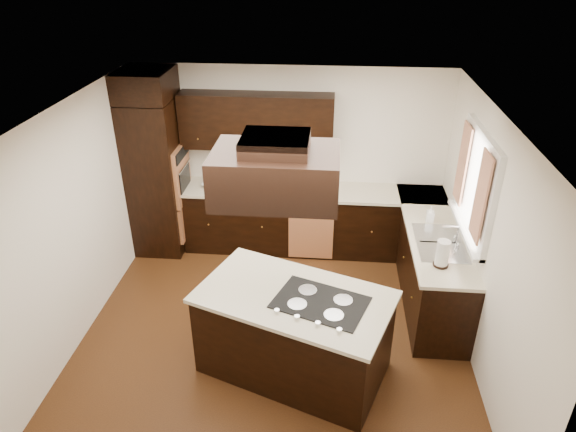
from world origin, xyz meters
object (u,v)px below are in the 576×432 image
(oven_column, at_px, (157,177))
(spice_rack, at_px, (232,177))
(range_hood, at_px, (276,175))
(island, at_px, (294,334))

(oven_column, relative_size, spice_rack, 5.47)
(spice_rack, bearing_deg, range_hood, -45.53)
(island, xyz_separation_m, spice_rack, (-1.02, 2.32, 0.64))
(range_hood, bearing_deg, island, 0.96)
(range_hood, bearing_deg, oven_column, 129.74)
(oven_column, xyz_separation_m, island, (2.04, -2.25, -0.62))
(oven_column, distance_m, island, 3.10)
(spice_rack, bearing_deg, oven_column, -152.19)
(island, bearing_deg, oven_column, 152.62)
(island, distance_m, spice_rack, 2.61)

